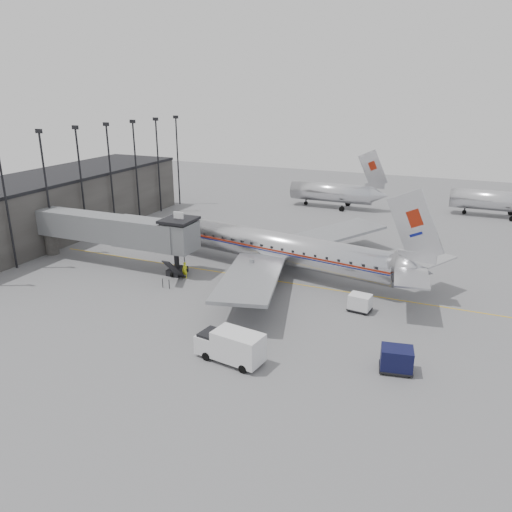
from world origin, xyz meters
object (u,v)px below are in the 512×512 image
Objects in this scene: airliner at (278,247)px; baggage_cart_white at (360,302)px; baggage_cart_navy at (397,359)px; ramp_worker at (185,270)px; service_van at (230,345)px.

airliner is 13.00m from baggage_cart_white.
baggage_cart_navy is 1.20× the size of baggage_cart_white.
baggage_cart_navy is at bearing -36.28° from airliner.
baggage_cart_navy is at bearing -19.27° from ramp_worker.
baggage_cart_navy is at bearing -56.48° from baggage_cart_white.
ramp_worker is at bearing -135.30° from airliner.
baggage_cart_navy is 1.50× the size of ramp_worker.
baggage_cart_navy is (11.88, 3.47, -0.32)m from service_van.
ramp_worker is (-24.11, 10.26, -0.11)m from baggage_cart_navy.
baggage_cart_white is 19.46m from ramp_worker.
baggage_cart_navy is 10.44m from baggage_cart_white.
baggage_cart_white is at bearing 69.36° from service_van.
service_van is (3.66, -19.68, -1.50)m from airliner.
airliner is at bearing 109.25° from service_van.
service_van reaches higher than baggage_cart_navy.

